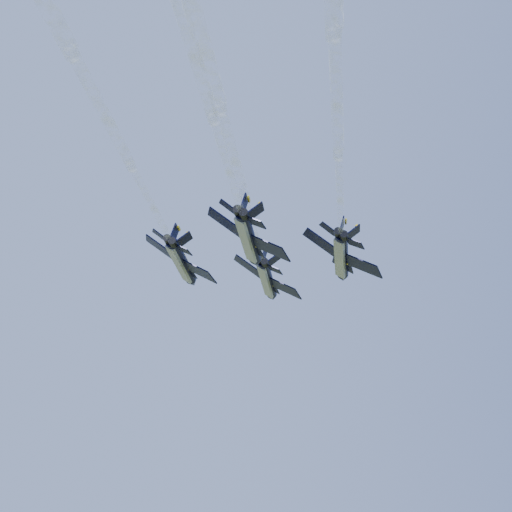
{
  "coord_description": "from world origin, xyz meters",
  "views": [
    {
      "loc": [
        -10.91,
        -100.75,
        77.67
      ],
      "look_at": [
        0.26,
        -0.18,
        106.29
      ],
      "focal_mm": 50.0,
      "sensor_mm": 36.0,
      "label": 1
    }
  ],
  "objects": [
    {
      "name": "jet_left",
      "position": [
        -10.56,
        0.77,
        105.26
      ],
      "size": [
        10.73,
        17.03,
        7.36
      ],
      "rotation": [
        0.0,
        0.61,
        -0.28
      ],
      "color": "black"
    },
    {
      "name": "smoke_trail_right",
      "position": [
        -3.94,
        -59.97,
        105.29
      ],
      "size": [
        23.54,
        74.4,
        2.92
      ],
      "rotation": [
        0.0,
        0.61,
        -0.28
      ],
      "color": "white"
    },
    {
      "name": "jet_slot",
      "position": [
        -1.96,
        -12.09,
        105.26
      ],
      "size": [
        10.73,
        17.03,
        7.36
      ],
      "rotation": [
        0.0,
        0.61,
        -0.28
      ],
      "color": "black"
    },
    {
      "name": "jet_right",
      "position": [
        12.13,
        -4.85,
        105.26
      ],
      "size": [
        10.73,
        17.03,
        7.36
      ],
      "rotation": [
        0.0,
        0.61,
        -0.28
      ],
      "color": "black"
    },
    {
      "name": "smoke_trail_lead",
      "position": [
        -12.76,
        -45.2,
        105.29
      ],
      "size": [
        23.54,
        74.4,
        2.92
      ],
      "rotation": [
        0.0,
        0.61,
        -0.28
      ],
      "color": "white"
    },
    {
      "name": "jet_lead",
      "position": [
        3.3,
        9.92,
        105.26
      ],
      "size": [
        10.73,
        17.03,
        7.36
      ],
      "rotation": [
        0.0,
        0.61,
        -0.28
      ],
      "color": "black"
    }
  ]
}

